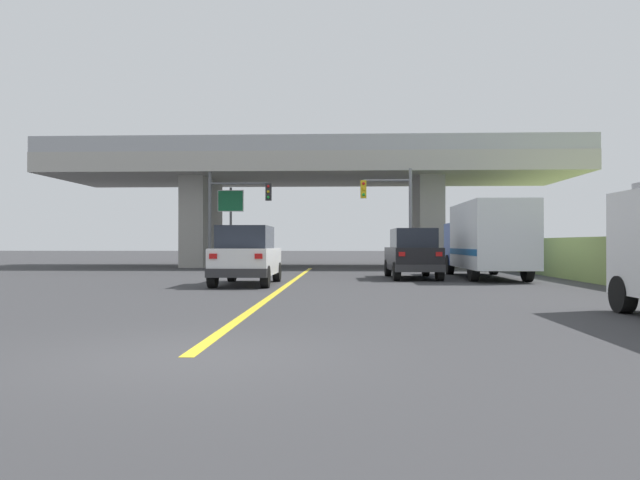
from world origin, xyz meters
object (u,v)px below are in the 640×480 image
suv_crossing (412,254)px  highway_sign (231,209)px  box_truck (487,239)px  suv_lead (247,255)px  traffic_signal_farside (231,206)px  traffic_signal_nearside (393,205)px

suv_crossing → highway_sign: size_ratio=0.95×
suv_crossing → box_truck: 3.15m
suv_lead → suv_crossing: (6.12, 3.96, -0.00)m
suv_crossing → traffic_signal_farside: size_ratio=0.82×
box_truck → highway_sign: highway_sign is taller
highway_sign → traffic_signal_farside: bearing=-78.5°
suv_crossing → box_truck: size_ratio=0.59×
suv_crossing → traffic_signal_nearside: bearing=89.1°
traffic_signal_farside → highway_sign: traffic_signal_farside is taller
suv_lead → highway_sign: size_ratio=0.94×
highway_sign → box_truck: bearing=-40.0°
suv_lead → highway_sign: highway_sign is taller
suv_crossing → suv_lead: bearing=-148.8°
traffic_signal_farside → highway_sign: (-0.45, 2.23, -0.02)m
suv_lead → box_truck: box_truck is taller
suv_crossing → highway_sign: highway_sign is taller
suv_lead → traffic_signal_farside: traffic_signal_farside is taller
suv_crossing → box_truck: (3.07, 0.32, 0.60)m
suv_lead → suv_crossing: 7.29m
traffic_signal_farside → highway_sign: size_ratio=1.16×
box_truck → traffic_signal_nearside: (-3.19, 7.82, 1.87)m
suv_lead → suv_crossing: size_ratio=0.99×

